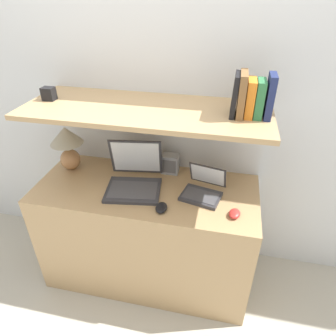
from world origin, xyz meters
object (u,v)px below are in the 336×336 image
object	(u,v)px
computer_mouse	(161,208)
book_navy	(270,96)
book_black	(235,95)
laptop_large	(134,178)
router_box	(170,164)
book_orange	(250,98)
shelf_gadget	(49,94)
book_green	(260,99)
second_mouse	(235,214)
book_brown	(242,94)
laptop_small	(203,189)
table_lamp	(67,143)

from	to	relation	value
computer_mouse	book_navy	world-z (taller)	book_navy
book_black	laptop_large	bearing A→B (deg)	-172.90
laptop_large	router_box	world-z (taller)	laptop_large
book_orange	shelf_gadget	xyz separation A→B (m)	(-1.14, 0.00, -0.06)
router_box	shelf_gadget	size ratio (longest dim) A/B	1.77
book_green	shelf_gadget	bearing A→B (deg)	180.00
book_navy	book_green	world-z (taller)	book_navy
book_green	book_black	distance (m)	0.12
laptop_large	second_mouse	distance (m)	0.64
book_navy	book_brown	bearing A→B (deg)	180.00
laptop_small	book_black	xyz separation A→B (m)	(0.12, 0.06, 0.57)
book_green	book_orange	size ratio (longest dim) A/B	1.00
second_mouse	book_navy	distance (m)	0.64
router_box	shelf_gadget	world-z (taller)	shelf_gadget
book_brown	book_black	xyz separation A→B (m)	(-0.03, -0.00, -0.00)
table_lamp	laptop_small	xyz separation A→B (m)	(0.92, -0.11, -0.15)
computer_mouse	book_green	size ratio (longest dim) A/B	0.52
computer_mouse	shelf_gadget	bearing A→B (deg)	160.72
book_orange	shelf_gadget	size ratio (longest dim) A/B	2.52
laptop_large	book_navy	bearing A→B (deg)	5.43
computer_mouse	book_green	world-z (taller)	book_green
computer_mouse	book_navy	bearing A→B (deg)	26.98
laptop_large	second_mouse	xyz separation A→B (m)	(0.62, -0.15, -0.04)
book_brown	computer_mouse	bearing A→B (deg)	-145.03
book_navy	book_orange	size ratio (longest dim) A/B	1.16
router_box	shelf_gadget	xyz separation A→B (m)	(-0.70, -0.14, 0.47)
table_lamp	second_mouse	xyz separation A→B (m)	(1.11, -0.26, -0.18)
shelf_gadget	book_orange	bearing A→B (deg)	0.00
router_box	book_black	world-z (taller)	book_black
book_black	book_green	bearing A→B (deg)	0.00
table_lamp	second_mouse	size ratio (longest dim) A/B	3.21
book_green	book_black	world-z (taller)	book_black
book_orange	book_brown	size ratio (longest dim) A/B	0.86
second_mouse	router_box	distance (m)	0.57
book_black	table_lamp	bearing A→B (deg)	177.54
router_box	book_orange	bearing A→B (deg)	-17.91
table_lamp	router_box	size ratio (longest dim) A/B	2.33
book_black	laptop_small	bearing A→B (deg)	-152.84
second_mouse	book_brown	bearing A→B (deg)	100.11
laptop_small	book_brown	size ratio (longest dim) A/B	1.22
laptop_small	book_orange	xyz separation A→B (m)	(0.20, 0.06, 0.56)
shelf_gadget	computer_mouse	bearing A→B (deg)	-19.28
book_brown	book_green	bearing A→B (deg)	0.00
second_mouse	shelf_gadget	world-z (taller)	shelf_gadget
laptop_large	shelf_gadget	world-z (taller)	shelf_gadget
computer_mouse	router_box	xyz separation A→B (m)	(-0.03, 0.40, 0.05)
second_mouse	book_black	bearing A→B (deg)	108.55
second_mouse	book_orange	distance (m)	0.62
laptop_small	book_green	size ratio (longest dim) A/B	1.43
book_orange	book_black	size ratio (longest dim) A/B	0.89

